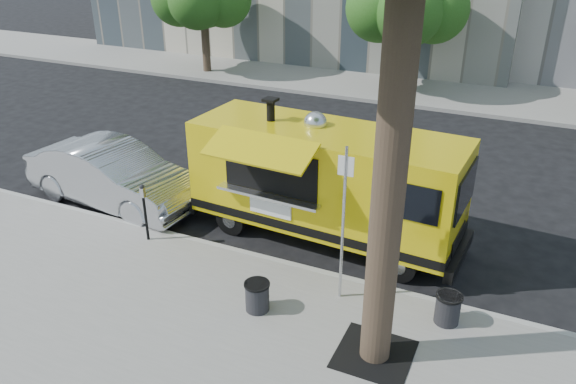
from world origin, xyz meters
The scene contains 11 objects.
ground centered at (0.00, 0.00, 0.00)m, with size 120.00×120.00×0.00m, color black.
sidewalk centered at (0.00, -4.00, 0.07)m, with size 60.00×6.00×0.15m, color gray.
curb centered at (0.00, -0.93, 0.07)m, with size 60.00×0.14×0.16m, color #999993.
far_sidewalk centered at (0.00, 13.50, 0.07)m, with size 60.00×5.00×0.15m, color gray.
tree_well centered at (2.60, -2.80, 0.15)m, with size 1.20×1.20×0.02m, color black.
sign_post centered at (1.55, -1.55, 1.85)m, with size 0.28×0.06×3.00m.
parking_meter centered at (-3.00, -1.35, 0.98)m, with size 0.11×0.11×1.33m.
food_truck centered at (0.36, 0.57, 1.43)m, with size 6.28×3.02×3.03m.
sedan centered at (-5.02, 0.00, 0.78)m, with size 1.64×4.71×1.55m, color #ABADB2.
trash_bin_left centered at (0.33, -2.54, 0.45)m, with size 0.47×0.47×0.56m.
trash_bin_right centered at (3.50, -1.47, 0.45)m, with size 0.47×0.47×0.56m.
Camera 1 is at (4.25, -9.77, 6.51)m, focal length 35.00 mm.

